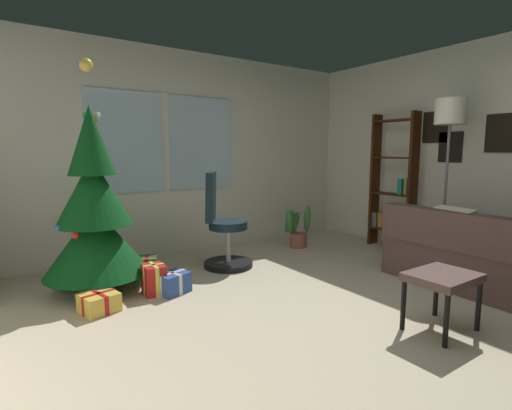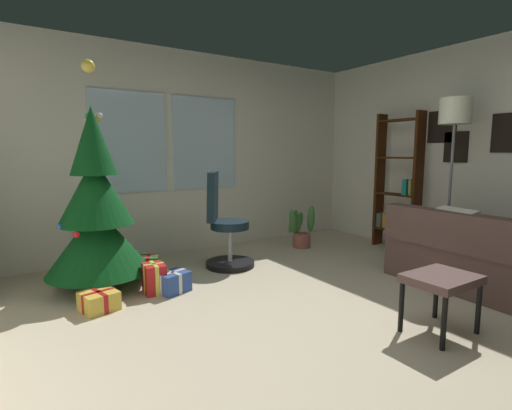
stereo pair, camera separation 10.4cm
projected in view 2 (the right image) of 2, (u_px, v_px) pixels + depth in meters
The scene contains 14 objects.
ground_plane at pixel (338, 324), 3.08m from camera, with size 4.98×5.32×0.10m, color #C3B497.
wall_back_with_windows at pixel (193, 153), 5.14m from camera, with size 4.98×0.12×2.59m.
wall_right_with_frames at pixel (507, 153), 4.27m from camera, with size 0.12×5.32×2.59m.
couch at pixel (504, 263), 3.62m from camera, with size 1.48×1.79×0.79m.
footstool at pixel (441, 283), 2.78m from camera, with size 0.49×0.39×0.44m.
holiday_tree at pixel (96, 214), 3.67m from camera, with size 0.96×0.96×2.14m.
gift_box_red at pixel (154, 278), 3.61m from camera, with size 0.20×0.25×0.28m.
gift_box_green at pixel (149, 267), 4.03m from camera, with size 0.25×0.26×0.25m.
gift_box_gold at pixel (99, 301), 3.23m from camera, with size 0.32×0.32×0.16m.
gift_box_blue at pixel (173, 282), 3.64m from camera, with size 0.34×0.30×0.20m.
office_chair at pixel (225, 230), 4.41m from camera, with size 0.59×0.58×1.09m.
bookshelf at pixel (398, 192), 5.19m from camera, with size 0.18×0.64×1.83m.
floor_lamp at pixel (454, 126), 4.23m from camera, with size 0.33×0.33×1.89m.
potted_plant at pixel (300, 229), 5.36m from camera, with size 0.47×0.36×0.59m.
Camera 2 is at (-2.14, -2.09, 1.31)m, focal length 27.10 mm.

